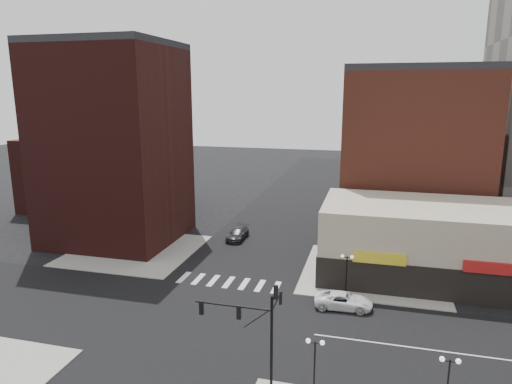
% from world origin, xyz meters
% --- Properties ---
extents(ground, '(240.00, 240.00, 0.00)m').
position_xyz_m(ground, '(0.00, 0.00, 0.00)').
color(ground, black).
rests_on(ground, ground).
extents(road_ew, '(200.00, 14.00, 0.02)m').
position_xyz_m(road_ew, '(0.00, 0.00, 0.01)').
color(road_ew, black).
rests_on(road_ew, ground).
extents(road_ns, '(14.00, 200.00, 0.02)m').
position_xyz_m(road_ns, '(0.00, 0.00, 0.01)').
color(road_ns, black).
rests_on(road_ns, ground).
extents(sidewalk_nw, '(15.00, 15.00, 0.12)m').
position_xyz_m(sidewalk_nw, '(-14.50, 14.50, 0.06)').
color(sidewalk_nw, gray).
rests_on(sidewalk_nw, ground).
extents(sidewalk_ne, '(15.00, 15.00, 0.12)m').
position_xyz_m(sidewalk_ne, '(14.50, 14.50, 0.06)').
color(sidewalk_ne, gray).
rests_on(sidewalk_ne, ground).
extents(building_nw, '(16.00, 15.00, 25.00)m').
position_xyz_m(building_nw, '(-19.00, 18.50, 12.50)').
color(building_nw, '#371311').
rests_on(building_nw, ground).
extents(building_nw_low, '(20.00, 18.00, 12.00)m').
position_xyz_m(building_nw_low, '(-32.00, 34.00, 6.00)').
color(building_nw_low, '#371311').
rests_on(building_nw_low, ground).
extents(building_ne_midrise, '(18.00, 15.00, 22.00)m').
position_xyz_m(building_ne_midrise, '(19.00, 29.50, 11.00)').
color(building_ne_midrise, brown).
rests_on(building_ne_midrise, ground).
extents(building_ne_row, '(24.20, 12.20, 8.00)m').
position_xyz_m(building_ne_row, '(21.00, 15.00, 3.30)').
color(building_ne_row, '#B7AC91').
rests_on(building_ne_row, ground).
extents(traffic_signal, '(5.59, 3.09, 7.77)m').
position_xyz_m(traffic_signal, '(7.24, -7.83, 4.96)').
color(traffic_signal, black).
rests_on(traffic_signal, ground).
extents(street_lamp_se_a, '(1.22, 0.32, 4.16)m').
position_xyz_m(street_lamp_se_a, '(11.00, -8.00, 3.29)').
color(street_lamp_se_a, black).
rests_on(street_lamp_se_a, sidewalk_se).
extents(street_lamp_se_b, '(1.22, 0.32, 4.16)m').
position_xyz_m(street_lamp_se_b, '(19.00, -8.00, 3.29)').
color(street_lamp_se_b, black).
rests_on(street_lamp_se_b, sidewalk_se).
extents(street_lamp_ne, '(1.22, 0.32, 4.16)m').
position_xyz_m(street_lamp_ne, '(12.00, 8.00, 3.29)').
color(street_lamp_ne, black).
rests_on(street_lamp_ne, sidewalk_ne).
extents(white_suv, '(5.39, 2.63, 1.47)m').
position_xyz_m(white_suv, '(11.96, 5.43, 0.74)').
color(white_suv, white).
rests_on(white_suv, ground).
extents(dark_sedan_north, '(2.18, 5.26, 1.52)m').
position_xyz_m(dark_sedan_north, '(-3.33, 22.09, 0.76)').
color(dark_sedan_north, black).
rests_on(dark_sedan_north, ground).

